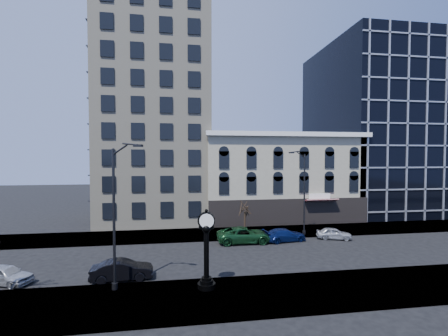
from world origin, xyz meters
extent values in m
plane|color=black|center=(0.00, 0.00, 0.00)|extent=(160.00, 160.00, 0.00)
cube|color=gray|center=(0.00, 8.00, 0.06)|extent=(160.00, 6.00, 0.12)
cube|color=gray|center=(0.00, -8.00, 0.06)|extent=(160.00, 6.00, 0.12)
cube|color=#BCB397|center=(-6.00, 19.00, 19.00)|extent=(15.00, 15.00, 38.00)
cube|color=#A7A28A|center=(12.00, 16.00, 6.00)|extent=(22.00, 10.00, 12.00)
cube|color=white|center=(12.00, 10.80, 12.20)|extent=(22.60, 0.80, 0.60)
cube|color=black|center=(12.00, 10.95, 1.80)|extent=(22.00, 0.30, 3.60)
cube|color=maroon|center=(16.00, 10.40, 3.40)|extent=(4.50, 1.18, 0.55)
cube|color=black|center=(32.00, 21.00, 14.00)|extent=(20.00, 20.00, 28.00)
cylinder|color=black|center=(-0.78, -6.69, 0.29)|extent=(1.24, 1.24, 0.34)
cylinder|color=black|center=(-0.78, -6.69, 0.57)|extent=(0.90, 0.90, 0.23)
cylinder|color=black|center=(-0.78, -6.69, 0.77)|extent=(0.68, 0.68, 0.18)
cylinder|color=black|center=(-0.78, -6.69, 2.49)|extent=(0.36, 0.36, 3.27)
sphere|color=black|center=(-0.78, -6.69, 4.23)|extent=(0.63, 0.63, 0.63)
cube|color=black|center=(-0.78, -6.69, 4.35)|extent=(1.04, 0.42, 0.28)
cylinder|color=black|center=(-0.78, -6.69, 4.80)|extent=(1.22, 0.56, 1.17)
cylinder|color=white|center=(-0.78, -6.88, 4.80)|extent=(0.98, 0.19, 0.99)
cylinder|color=white|center=(-0.78, -6.50, 4.80)|extent=(0.98, 0.19, 0.99)
sphere|color=black|center=(-0.78, -6.69, 5.47)|extent=(0.23, 0.23, 0.23)
cylinder|color=black|center=(-6.98, -6.00, 4.91)|extent=(0.18, 0.18, 9.58)
cylinder|color=black|center=(-6.98, -6.00, 0.34)|extent=(0.40, 0.40, 0.45)
cube|color=black|center=(-5.05, -6.87, 9.87)|extent=(0.66, 0.48, 0.16)
cylinder|color=black|center=(11.77, 6.05, 4.80)|extent=(0.17, 0.17, 9.36)
cylinder|color=black|center=(11.77, 6.05, 0.34)|extent=(0.39, 0.39, 0.44)
cube|color=black|center=(9.78, 5.45, 9.65)|extent=(0.64, 0.40, 0.15)
cylinder|color=#2F2217|center=(4.88, 6.90, 1.48)|extent=(0.23, 0.23, 2.72)
imported|color=#A5A8AD|center=(-14.99, -3.69, 0.67)|extent=(4.25, 2.89, 1.34)
imported|color=black|center=(-6.84, -4.12, 0.74)|extent=(4.59, 1.98, 1.47)
imported|color=#143F1E|center=(4.23, 4.10, 0.82)|extent=(5.93, 2.77, 1.64)
imported|color=#0C194C|center=(8.66, 3.98, 0.69)|extent=(5.00, 2.69, 1.38)
imported|color=#A5A8AD|center=(14.38, 4.01, 0.64)|extent=(4.03, 2.59, 1.28)
camera|label=1|loc=(-2.51, -26.93, 9.09)|focal=24.00mm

